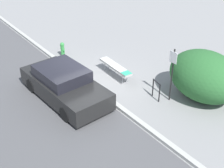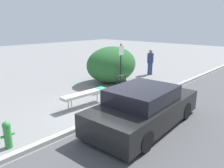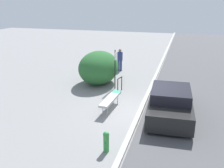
# 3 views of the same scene
# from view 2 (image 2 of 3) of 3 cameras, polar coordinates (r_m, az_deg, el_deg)

# --- Properties ---
(ground_plane) EXTENTS (60.00, 60.00, 0.00)m
(ground_plane) POSITION_cam_2_polar(r_m,az_deg,el_deg) (8.08, -0.06, -8.16)
(ground_plane) COLOR gray
(curb) EXTENTS (60.00, 0.20, 0.13)m
(curb) POSITION_cam_2_polar(r_m,az_deg,el_deg) (8.05, -0.06, -7.73)
(curb) COLOR #A8A8A3
(curb) RESTS_ON ground_plane
(bench) EXTENTS (2.11, 0.52, 0.59)m
(bench) POSITION_cam_2_polar(r_m,az_deg,el_deg) (8.86, -7.04, -2.54)
(bench) COLOR #99999E
(bench) RESTS_ON ground_plane
(bike_rack) EXTENTS (0.55, 0.16, 0.83)m
(bike_rack) POSITION_cam_2_polar(r_m,az_deg,el_deg) (10.70, 2.47, 0.60)
(bike_rack) COLOR black
(bike_rack) RESTS_ON ground_plane
(sign_post) EXTENTS (0.36, 0.08, 2.30)m
(sign_post) POSITION_cam_2_polar(r_m,az_deg,el_deg) (11.06, 2.35, 5.76)
(sign_post) COLOR black
(sign_post) RESTS_ON ground_plane
(fire_hydrant) EXTENTS (0.36, 0.22, 0.77)m
(fire_hydrant) POSITION_cam_2_polar(r_m,az_deg,el_deg) (6.57, -25.65, -11.63)
(fire_hydrant) COLOR #338C3F
(fire_hydrant) RESTS_ON ground_plane
(shrub_hedge) EXTENTS (3.16, 2.39, 2.03)m
(shrub_hedge) POSITION_cam_2_polar(r_m,az_deg,el_deg) (12.42, -0.07, 5.10)
(shrub_hedge) COLOR #28602D
(shrub_hedge) RESTS_ON ground_plane
(pedestrian) EXTENTS (0.31, 0.42, 1.64)m
(pedestrian) POSITION_cam_2_polar(r_m,az_deg,el_deg) (14.57, 9.97, 5.85)
(pedestrian) COLOR navy
(pedestrian) RESTS_ON ground_plane
(parked_car_near) EXTENTS (4.43, 2.08, 1.33)m
(parked_car_near) POSITION_cam_2_polar(r_m,az_deg,el_deg) (7.16, 8.39, -6.12)
(parked_car_near) COLOR black
(parked_car_near) RESTS_ON ground_plane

